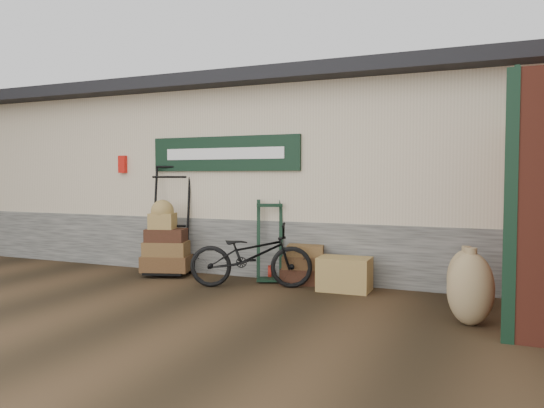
# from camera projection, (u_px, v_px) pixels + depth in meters

# --- Properties ---
(ground) EXTENTS (80.00, 80.00, 0.00)m
(ground) POSITION_uv_depth(u_px,v_px,m) (210.00, 288.00, 7.52)
(ground) COLOR black
(ground) RESTS_ON ground
(station_building) EXTENTS (14.40, 4.10, 3.20)m
(station_building) POSITION_uv_depth(u_px,v_px,m) (283.00, 175.00, 9.94)
(station_building) COLOR #4C4C47
(station_building) RESTS_ON ground
(porter_trolley) EXTENTS (1.06, 0.92, 1.81)m
(porter_trolley) POSITION_uv_depth(u_px,v_px,m) (170.00, 219.00, 8.61)
(porter_trolley) COLOR black
(porter_trolley) RESTS_ON ground
(green_barrow) EXTENTS (0.55, 0.52, 1.23)m
(green_barrow) POSITION_uv_depth(u_px,v_px,m) (270.00, 241.00, 8.05)
(green_barrow) COLOR black
(green_barrow) RESTS_ON ground
(suitcase_stack) EXTENTS (0.74, 0.57, 0.59)m
(suitcase_stack) POSITION_uv_depth(u_px,v_px,m) (304.00, 264.00, 7.84)
(suitcase_stack) COLOR #341E10
(suitcase_stack) RESTS_ON ground
(wicker_hamper) EXTENTS (0.73, 0.49, 0.47)m
(wicker_hamper) POSITION_uv_depth(u_px,v_px,m) (345.00, 274.00, 7.36)
(wicker_hamper) COLOR olive
(wicker_hamper) RESTS_ON ground
(bicycle) EXTENTS (1.19, 1.86, 1.02)m
(bicycle) POSITION_uv_depth(u_px,v_px,m) (251.00, 252.00, 7.57)
(bicycle) COLOR black
(bicycle) RESTS_ON ground
(burlap_sack_left) EXTENTS (0.52, 0.47, 0.71)m
(burlap_sack_left) POSITION_uv_depth(u_px,v_px,m) (466.00, 279.00, 6.34)
(burlap_sack_left) COLOR olive
(burlap_sack_left) RESTS_ON ground
(burlap_sack_right) EXTENTS (0.57, 0.51, 0.78)m
(burlap_sack_right) POSITION_uv_depth(u_px,v_px,m) (471.00, 289.00, 5.64)
(burlap_sack_right) COLOR olive
(burlap_sack_right) RESTS_ON ground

